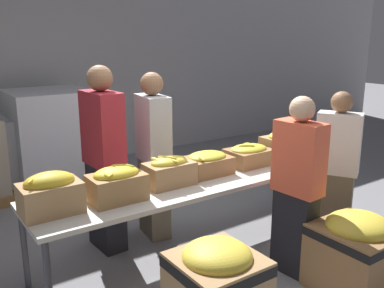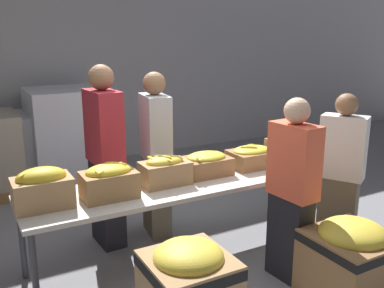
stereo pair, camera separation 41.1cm
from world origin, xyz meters
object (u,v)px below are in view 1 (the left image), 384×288
Objects in this scene: sorting_table at (192,185)px; banana_box_3 at (207,163)px; banana_box_4 at (249,154)px; volunteer_1 at (297,189)px; volunteer_3 at (336,169)px; banana_box_5 at (283,144)px; donation_bin_1 at (356,250)px; pallet_stack_2 at (51,140)px; banana_box_2 at (169,171)px; banana_box_1 at (117,183)px; volunteer_2 at (153,157)px; banana_box_0 at (50,193)px; volunteer_0 at (104,161)px.

sorting_table is 0.28m from banana_box_3.
sorting_table is 0.78m from banana_box_4.
volunteer_3 is at bearing -81.26° from volunteer_1.
banana_box_5 reaches higher than donation_bin_1.
donation_bin_1 is 0.50× the size of pallet_stack_2.
banana_box_2 is 1.03× the size of banana_box_5.
banana_box_1 is 0.26× the size of volunteer_2.
volunteer_2 is at bearing 73.68° from banana_box_2.
banana_box_0 is 0.26× the size of volunteer_2.
sorting_table is at bearing 0.51° from banana_box_0.
volunteer_0 is (0.18, 0.67, -0.01)m from banana_box_1.
banana_box_2 is 0.32× the size of pallet_stack_2.
banana_box_2 reaches higher than sorting_table.
volunteer_1 is at bearing -21.91° from banana_box_0.
banana_box_3 is 0.33× the size of pallet_stack_2.
volunteer_2 is at bearing 20.41° from volunteer_3.
banana_box_5 is (1.49, 0.05, 0.01)m from banana_box_2.
banana_box_4 is at bearing 11.62° from volunteer_3.
banana_box_1 is 0.33× the size of pallet_stack_2.
volunteer_1 reaches higher than banana_box_5.
volunteer_0 is 1.14× the size of volunteer_1.
banana_box_2 is 0.98× the size of banana_box_3.
volunteer_0 reaches higher than banana_box_3.
pallet_stack_2 is (-1.72, 2.66, -0.24)m from banana_box_5.
volunteer_0 is 2.66× the size of donation_bin_1.
volunteer_3 reaches higher than banana_box_1.
banana_box_4 is 0.66× the size of donation_bin_1.
banana_box_0 is 1.00× the size of banana_box_4.
volunteer_1 is at bearing 112.41° from donation_bin_1.
banana_box_0 is 1.00× the size of banana_box_3.
banana_box_3 is 0.26× the size of volunteer_2.
banana_box_3 is (1.52, 0.08, -0.05)m from banana_box_0.
volunteer_2 is (-1.32, 0.53, -0.05)m from banana_box_5.
donation_bin_1 is at bearing -58.54° from sorting_table.
volunteer_2 is 2.07m from donation_bin_1.
volunteer_0 is at bearing 146.42° from banana_box_3.
volunteer_2 is at bearing 42.45° from banana_box_1.
pallet_stack_2 is (0.82, 2.73, -0.25)m from banana_box_0.
banana_box_2 is 1.68m from volunteer_3.
volunteer_2 reaches higher than banana_box_1.
pallet_stack_2 is (-0.47, 2.72, -0.05)m from sorting_table.
volunteer_0 reaches higher than sorting_table.
banana_box_2 is at bearing -176.36° from banana_box_4.
banana_box_1 is 0.29× the size of volunteer_3.
banana_box_3 is 0.28× the size of volunteer_1.
banana_box_4 is at bearing 3.64° from banana_box_2.
pallet_stack_2 reaches higher than banana_box_3.
volunteer_2 reaches higher than banana_box_5.
volunteer_3 reaches higher than banana_box_4.
pallet_stack_2 reaches higher than banana_box_2.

